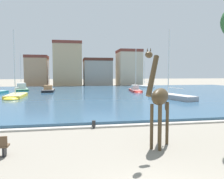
{
  "coord_description": "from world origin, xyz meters",
  "views": [
    {
      "loc": [
        -2.48,
        -4.77,
        3.54
      ],
      "look_at": [
        0.82,
        13.69,
        2.2
      ],
      "focal_mm": 35.11,
      "sensor_mm": 36.0,
      "label": 1
    }
  ],
  "objects_px": {
    "sailboat_yellow": "(15,97)",
    "mooring_bollard": "(94,124)",
    "sailboat_black": "(49,90)",
    "sailboat_green": "(21,89)",
    "sailboat_white": "(144,87)",
    "sailboat_grey": "(167,97)",
    "sailboat_red": "(136,90)",
    "giraffe_statue": "(159,99)"
  },
  "relations": [
    {
      "from": "giraffe_statue",
      "to": "sailboat_yellow",
      "type": "distance_m",
      "value": 24.57
    },
    {
      "from": "sailboat_red",
      "to": "sailboat_yellow",
      "type": "bearing_deg",
      "value": -158.67
    },
    {
      "from": "sailboat_white",
      "to": "sailboat_grey",
      "type": "bearing_deg",
      "value": -101.04
    },
    {
      "from": "sailboat_white",
      "to": "sailboat_green",
      "type": "height_order",
      "value": "sailboat_green"
    },
    {
      "from": "sailboat_white",
      "to": "sailboat_yellow",
      "type": "bearing_deg",
      "value": -141.39
    },
    {
      "from": "sailboat_green",
      "to": "mooring_bollard",
      "type": "relative_size",
      "value": 18.29
    },
    {
      "from": "sailboat_white",
      "to": "mooring_bollard",
      "type": "bearing_deg",
      "value": -113.04
    },
    {
      "from": "sailboat_black",
      "to": "sailboat_red",
      "type": "relative_size",
      "value": 0.73
    },
    {
      "from": "sailboat_yellow",
      "to": "sailboat_white",
      "type": "xyz_separation_m",
      "value": [
        24.76,
        19.77,
        -0.04
      ]
    },
    {
      "from": "sailboat_yellow",
      "to": "mooring_bollard",
      "type": "bearing_deg",
      "value": -62.32
    },
    {
      "from": "sailboat_yellow",
      "to": "sailboat_black",
      "type": "bearing_deg",
      "value": 72.16
    },
    {
      "from": "sailboat_black",
      "to": "sailboat_yellow",
      "type": "bearing_deg",
      "value": -107.84
    },
    {
      "from": "sailboat_yellow",
      "to": "sailboat_grey",
      "type": "relative_size",
      "value": 1.01
    },
    {
      "from": "sailboat_grey",
      "to": "sailboat_red",
      "type": "bearing_deg",
      "value": 95.69
    },
    {
      "from": "giraffe_statue",
      "to": "sailboat_white",
      "type": "distance_m",
      "value": 43.3
    },
    {
      "from": "sailboat_black",
      "to": "sailboat_green",
      "type": "relative_size",
      "value": 0.65
    },
    {
      "from": "sailboat_red",
      "to": "sailboat_white",
      "type": "distance_m",
      "value": 13.58
    },
    {
      "from": "sailboat_red",
      "to": "sailboat_white",
      "type": "height_order",
      "value": "sailboat_red"
    },
    {
      "from": "sailboat_yellow",
      "to": "sailboat_green",
      "type": "xyz_separation_m",
      "value": [
        -2.66,
        15.71,
        0.13
      ]
    },
    {
      "from": "sailboat_white",
      "to": "sailboat_grey",
      "type": "relative_size",
      "value": 0.68
    },
    {
      "from": "giraffe_statue",
      "to": "sailboat_white",
      "type": "height_order",
      "value": "sailboat_white"
    },
    {
      "from": "sailboat_black",
      "to": "sailboat_green",
      "type": "distance_m",
      "value": 8.1
    },
    {
      "from": "sailboat_yellow",
      "to": "sailboat_green",
      "type": "bearing_deg",
      "value": 99.6
    },
    {
      "from": "sailboat_black",
      "to": "sailboat_yellow",
      "type": "distance_m",
      "value": 10.74
    },
    {
      "from": "giraffe_statue",
      "to": "sailboat_red",
      "type": "xyz_separation_m",
      "value": [
        7.31,
        28.93,
        -1.86
      ]
    },
    {
      "from": "sailboat_red",
      "to": "sailboat_white",
      "type": "bearing_deg",
      "value": 65.19
    },
    {
      "from": "sailboat_black",
      "to": "sailboat_green",
      "type": "xyz_separation_m",
      "value": [
        -5.95,
        5.49,
        0.04
      ]
    },
    {
      "from": "giraffe_statue",
      "to": "sailboat_black",
      "type": "height_order",
      "value": "sailboat_black"
    },
    {
      "from": "sailboat_grey",
      "to": "sailboat_green",
      "type": "xyz_separation_m",
      "value": [
        -22.83,
        19.44,
        0.07
      ]
    },
    {
      "from": "sailboat_black",
      "to": "sailboat_white",
      "type": "xyz_separation_m",
      "value": [
        21.47,
        9.54,
        -0.12
      ]
    },
    {
      "from": "giraffe_statue",
      "to": "sailboat_yellow",
      "type": "relative_size",
      "value": 0.49
    },
    {
      "from": "sailboat_grey",
      "to": "mooring_bollard",
      "type": "xyz_separation_m",
      "value": [
        -11.14,
        -13.48,
        -0.23
      ]
    },
    {
      "from": "giraffe_statue",
      "to": "sailboat_green",
      "type": "height_order",
      "value": "sailboat_green"
    },
    {
      "from": "giraffe_statue",
      "to": "sailboat_grey",
      "type": "height_order",
      "value": "sailboat_grey"
    },
    {
      "from": "giraffe_statue",
      "to": "mooring_bollard",
      "type": "height_order",
      "value": "giraffe_statue"
    },
    {
      "from": "sailboat_black",
      "to": "sailboat_green",
      "type": "height_order",
      "value": "sailboat_green"
    },
    {
      "from": "sailboat_white",
      "to": "sailboat_grey",
      "type": "xyz_separation_m",
      "value": [
        -4.59,
        -23.5,
        0.1
      ]
    },
    {
      "from": "sailboat_yellow",
      "to": "sailboat_green",
      "type": "distance_m",
      "value": 15.94
    },
    {
      "from": "sailboat_grey",
      "to": "sailboat_black",
      "type": "bearing_deg",
      "value": 140.42
    },
    {
      "from": "sailboat_yellow",
      "to": "sailboat_white",
      "type": "bearing_deg",
      "value": 38.61
    },
    {
      "from": "sailboat_yellow",
      "to": "sailboat_white",
      "type": "height_order",
      "value": "sailboat_yellow"
    },
    {
      "from": "sailboat_black",
      "to": "sailboat_white",
      "type": "height_order",
      "value": "sailboat_white"
    }
  ]
}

